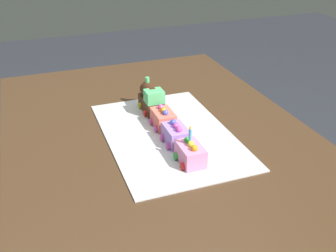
# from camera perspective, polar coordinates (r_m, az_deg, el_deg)

# --- Properties ---
(dining_table) EXTENTS (1.40, 1.00, 0.74)m
(dining_table) POSITION_cam_1_polar(r_m,az_deg,el_deg) (1.40, -1.41, -4.62)
(dining_table) COLOR #4C331E
(dining_table) RESTS_ON ground
(cake_board) EXTENTS (0.60, 0.40, 0.00)m
(cake_board) POSITION_cam_1_polar(r_m,az_deg,el_deg) (1.32, -0.00, -1.22)
(cake_board) COLOR silver
(cake_board) RESTS_ON dining_table
(cake_locomotive) EXTENTS (0.14, 0.08, 0.12)m
(cake_locomotive) POSITION_cam_1_polar(r_m,az_deg,el_deg) (1.46, -2.39, 3.84)
(cake_locomotive) COLOR #472816
(cake_locomotive) RESTS_ON cake_board
(cake_car_hopper_coral) EXTENTS (0.10, 0.08, 0.07)m
(cake_car_hopper_coral) POSITION_cam_1_polar(r_m,az_deg,el_deg) (1.36, -0.68, 1.05)
(cake_car_hopper_coral) COLOR #F27260
(cake_car_hopper_coral) RESTS_ON cake_board
(cake_car_flatbed_lavender) EXTENTS (0.10, 0.08, 0.07)m
(cake_car_flatbed_lavender) POSITION_cam_1_polar(r_m,az_deg,el_deg) (1.26, 1.12, -1.27)
(cake_car_flatbed_lavender) COLOR #AD84E0
(cake_car_flatbed_lavender) RESTS_ON cake_board
(cake_car_tanker_bubblegum) EXTENTS (0.10, 0.08, 0.07)m
(cake_car_tanker_bubblegum) POSITION_cam_1_polar(r_m,az_deg,el_deg) (1.17, 3.23, -3.96)
(cake_car_tanker_bubblegum) COLOR pink
(cake_car_tanker_bubblegum) RESTS_ON cake_board
(birthday_candle) EXTENTS (0.01, 0.01, 0.05)m
(birthday_candle) POSITION_cam_1_polar(r_m,az_deg,el_deg) (1.14, 3.19, -0.99)
(birthday_candle) COLOR #4CA5E5
(birthday_candle) RESTS_ON cake_car_tanker_bubblegum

